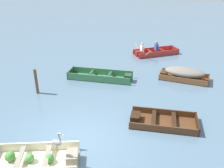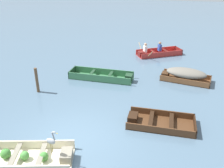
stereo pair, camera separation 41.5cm
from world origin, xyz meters
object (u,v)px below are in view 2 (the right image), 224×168
Objects in this scene: dinghy_cream_foreground at (31,157)px; skiff_green_mid_moored at (104,77)px; rowboat_red_with_crew at (157,52)px; skiff_wooden_brown_far_moored at (186,74)px; mooring_post at (37,80)px; skiff_dark_varnish_near_moored at (158,122)px; heron_on_dinghy at (51,141)px.

skiff_green_mid_moored is at bearing 81.84° from dinghy_cream_foreground.
dinghy_cream_foreground is 11.65m from rowboat_red_with_crew.
skiff_wooden_brown_far_moored is 7.58m from mooring_post.
skiff_dark_varnish_near_moored is 4.82m from skiff_green_mid_moored.
skiff_dark_varnish_near_moored is 4.18m from heron_on_dinghy.
skiff_wooden_brown_far_moored reaches higher than dinghy_cream_foreground.
mooring_post reaches higher than dinghy_cream_foreground.
dinghy_cream_foreground is at bearing -98.16° from skiff_green_mid_moored.
skiff_green_mid_moored is 1.28× the size of skiff_wooden_brown_far_moored.
skiff_green_mid_moored reaches higher than skiff_dark_varnish_near_moored.
skiff_wooden_brown_far_moored is 3.22× the size of heron_on_dinghy.
dinghy_cream_foreground is 8.82m from skiff_wooden_brown_far_moored.
skiff_dark_varnish_near_moored is at bearing 35.14° from dinghy_cream_foreground.
mooring_post is (-2.82, -2.06, 0.48)m from skiff_green_mid_moored.
dinghy_cream_foreground is at bearing -173.81° from heron_on_dinghy.
skiff_wooden_brown_far_moored is (1.36, 4.36, 0.27)m from skiff_dark_varnish_near_moored.
mooring_post is at bearing -130.07° from rowboat_red_with_crew.
heron_on_dinghy reaches higher than dinghy_cream_foreground.
skiff_green_mid_moored is (-2.93, 3.82, 0.04)m from skiff_dark_varnish_near_moored.
rowboat_red_with_crew is 2.55× the size of mooring_post.
skiff_green_mid_moored is 2.81× the size of mooring_post.
skiff_green_mid_moored is at bearing 88.02° from heron_on_dinghy.
heron_on_dinghy reaches higher than skiff_dark_varnish_near_moored.
skiff_wooden_brown_far_moored is at bearing -68.26° from rowboat_red_with_crew.
skiff_green_mid_moored is 5.27m from rowboat_red_with_crew.
dinghy_cream_foreground is 0.92× the size of rowboat_red_with_crew.
mooring_post reaches higher than skiff_dark_varnish_near_moored.
dinghy_cream_foreground is 3.47× the size of heron_on_dinghy.
mooring_post is at bearing -159.88° from skiff_wooden_brown_far_moored.
rowboat_red_with_crew is (3.65, 11.06, 0.06)m from dinghy_cream_foreground.
dinghy_cream_foreground is 1.08× the size of skiff_wooden_brown_far_moored.
heron_on_dinghy is (-3.16, -2.65, 0.73)m from skiff_dark_varnish_near_moored.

